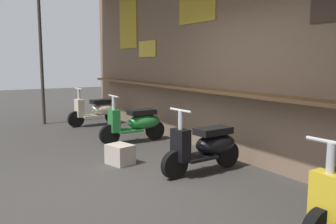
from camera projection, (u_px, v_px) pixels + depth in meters
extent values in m
plane|color=#383533|center=(141.00, 184.00, 4.74)|extent=(36.51, 36.51, 0.00)
cube|color=#7F6651|center=(258.00, 44.00, 5.50)|extent=(13.04, 0.25, 3.77)
cube|color=brown|center=(241.00, 94.00, 5.46)|extent=(11.74, 0.36, 0.05)
cube|color=gold|center=(128.00, 17.00, 9.09)|extent=(1.00, 0.02, 1.58)
cube|color=gold|center=(147.00, 49.00, 8.30)|extent=(0.81, 0.03, 0.37)
cylinder|color=#332D28|center=(41.00, 55.00, 9.11)|extent=(0.08, 0.08, 3.56)
ellipsoid|color=beige|center=(104.00, 109.00, 9.26)|extent=(0.43, 0.72, 0.30)
cube|color=black|center=(102.00, 101.00, 9.20)|extent=(0.34, 0.57, 0.10)
cube|color=beige|center=(91.00, 116.00, 9.08)|extent=(0.41, 0.53, 0.04)
cube|color=beige|center=(79.00, 108.00, 8.88)|extent=(0.29, 0.18, 0.44)
cylinder|color=#B7B7BC|center=(79.00, 103.00, 8.86)|extent=(0.07, 0.07, 0.70)
cylinder|color=#B7B7BC|center=(79.00, 89.00, 8.81)|extent=(0.46, 0.07, 0.04)
cylinder|color=black|center=(76.00, 119.00, 8.86)|extent=(0.13, 0.41, 0.40)
cylinder|color=black|center=(113.00, 116.00, 9.43)|extent=(0.13, 0.41, 0.40)
ellipsoid|color=#237533|center=(144.00, 122.00, 7.31)|extent=(0.39, 0.71, 0.30)
cube|color=black|center=(142.00, 112.00, 7.26)|extent=(0.31, 0.56, 0.10)
cube|color=#237533|center=(128.00, 130.00, 7.16)|extent=(0.39, 0.51, 0.04)
cube|color=#237533|center=(114.00, 121.00, 6.98)|extent=(0.28, 0.17, 0.44)
cylinder|color=#B7B7BC|center=(114.00, 114.00, 6.96)|extent=(0.07, 0.07, 0.70)
cylinder|color=#B7B7BC|center=(114.00, 96.00, 6.91)|extent=(0.46, 0.04, 0.04)
cylinder|color=black|center=(110.00, 135.00, 6.97)|extent=(0.11, 0.40, 0.40)
cylinder|color=black|center=(155.00, 130.00, 7.46)|extent=(0.11, 0.40, 0.40)
ellipsoid|color=black|center=(215.00, 144.00, 5.33)|extent=(0.43, 0.73, 0.30)
cube|color=black|center=(213.00, 131.00, 5.27)|extent=(0.34, 0.57, 0.10)
cube|color=black|center=(197.00, 157.00, 5.15)|extent=(0.41, 0.53, 0.04)
cube|color=black|center=(181.00, 145.00, 4.95)|extent=(0.29, 0.18, 0.44)
cylinder|color=#B7B7BC|center=(181.00, 136.00, 4.93)|extent=(0.07, 0.07, 0.70)
cylinder|color=#B7B7BC|center=(181.00, 110.00, 4.89)|extent=(0.46, 0.07, 0.04)
cylinder|color=black|center=(175.00, 165.00, 4.93)|extent=(0.13, 0.41, 0.40)
cylinder|color=black|center=(227.00, 154.00, 5.50)|extent=(0.13, 0.41, 0.40)
cube|color=gold|center=(328.00, 198.00, 3.01)|extent=(0.29, 0.18, 0.44)
cylinder|color=#B7B7BC|center=(329.00, 183.00, 2.99)|extent=(0.07, 0.07, 0.70)
cylinder|color=#B7B7BC|center=(332.00, 142.00, 2.94)|extent=(0.46, 0.06, 0.04)
cube|color=#B2A899|center=(120.00, 154.00, 5.67)|extent=(0.47, 0.41, 0.31)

